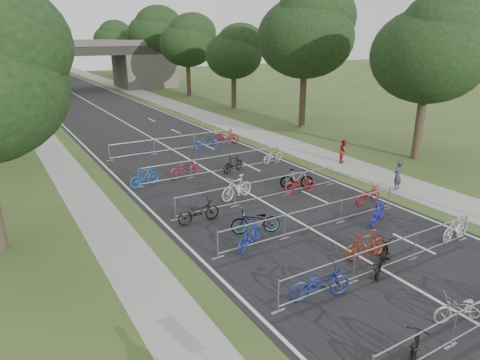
# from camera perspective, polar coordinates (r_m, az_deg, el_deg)

# --- Properties ---
(road) EXTENTS (11.00, 140.00, 0.01)m
(road) POSITION_cam_1_polar(r_m,az_deg,el_deg) (53.29, -18.84, 9.43)
(road) COLOR black
(road) RESTS_ON ground
(sidewalk_right) EXTENTS (3.00, 140.00, 0.01)m
(sidewalk_right) POSITION_cam_1_polar(r_m,az_deg,el_deg) (55.52, -10.68, 10.45)
(sidewalk_right) COLOR gray
(sidewalk_right) RESTS_ON ground
(sidewalk_left) EXTENTS (2.00, 140.00, 0.01)m
(sidewalk_left) POSITION_cam_1_polar(r_m,az_deg,el_deg) (52.24, -26.92, 8.22)
(sidewalk_left) COLOR gray
(sidewalk_left) RESTS_ON ground
(lane_markings) EXTENTS (0.12, 140.00, 0.00)m
(lane_markings) POSITION_cam_1_polar(r_m,az_deg,el_deg) (53.29, -18.84, 9.42)
(lane_markings) COLOR silver
(lane_markings) RESTS_ON ground
(overpass_bridge) EXTENTS (31.00, 8.00, 7.05)m
(overpass_bridge) POSITION_cam_1_polar(r_m,az_deg,el_deg) (67.58, -22.13, 13.91)
(overpass_bridge) COLOR #4C4A44
(overpass_bridge) RESTS_ON ground
(tree_right_0) EXTENTS (7.17, 7.17, 10.93)m
(tree_right_0) POSITION_cam_1_polar(r_m,az_deg,el_deg) (29.90, 24.21, 15.47)
(tree_right_0) COLOR #33261C
(tree_right_0) RESTS_ON ground
(tree_right_1) EXTENTS (8.18, 8.18, 12.47)m
(tree_right_1) POSITION_cam_1_polar(r_m,az_deg,el_deg) (38.15, 8.96, 18.72)
(tree_right_1) COLOR #33261C
(tree_right_1) RESTS_ON ground
(tree_right_2) EXTENTS (6.16, 6.16, 9.39)m
(tree_right_2) POSITION_cam_1_polar(r_m,az_deg,el_deg) (48.06, -0.69, 16.61)
(tree_right_2) COLOR #33261C
(tree_right_2) RESTS_ON ground
(tree_right_3) EXTENTS (7.17, 7.17, 10.93)m
(tree_right_3) POSITION_cam_1_polar(r_m,az_deg,el_deg) (58.69, -6.93, 17.86)
(tree_right_3) COLOR #33261C
(tree_right_3) RESTS_ON ground
(tree_right_4) EXTENTS (8.18, 8.18, 12.47)m
(tree_right_4) POSITION_cam_1_polar(r_m,az_deg,el_deg) (69.79, -11.27, 18.61)
(tree_right_4) COLOR #33261C
(tree_right_4) RESTS_ON ground
(tree_right_5) EXTENTS (6.16, 6.16, 9.39)m
(tree_right_5) POSITION_cam_1_polar(r_m,az_deg,el_deg) (81.17, -14.26, 17.02)
(tree_right_5) COLOR #33261C
(tree_right_5) RESTS_ON ground
(tree_right_6) EXTENTS (7.17, 7.17, 10.93)m
(tree_right_6) POSITION_cam_1_polar(r_m,az_deg,el_deg) (92.67, -16.64, 17.60)
(tree_right_6) COLOR #33261C
(tree_right_6) RESTS_ON ground
(barrier_row_2) EXTENTS (9.70, 0.08, 1.10)m
(barrier_row_2) POSITION_cam_1_polar(r_m,az_deg,el_deg) (15.96, 18.84, -9.66)
(barrier_row_2) COLOR #989BA0
(barrier_row_2) RESTS_ON ground
(barrier_row_3) EXTENTS (9.70, 0.08, 1.10)m
(barrier_row_3) POSITION_cam_1_polar(r_m,az_deg,el_deg) (18.32, 9.86, -5.08)
(barrier_row_3) COLOR #989BA0
(barrier_row_3) RESTS_ON ground
(barrier_row_4) EXTENTS (9.70, 0.08, 1.10)m
(barrier_row_4) POSITION_cam_1_polar(r_m,az_deg,el_deg) (21.25, 2.87, -1.37)
(barrier_row_4) COLOR #989BA0
(barrier_row_4) RESTS_ON ground
(barrier_row_5) EXTENTS (9.70, 0.08, 1.10)m
(barrier_row_5) POSITION_cam_1_polar(r_m,az_deg,el_deg) (25.33, -3.43, 2.00)
(barrier_row_5) COLOR #989BA0
(barrier_row_5) RESTS_ON ground
(barrier_row_6) EXTENTS (9.70, 0.08, 1.10)m
(barrier_row_6) POSITION_cam_1_polar(r_m,az_deg,el_deg) (30.59, -8.70, 4.79)
(barrier_row_6) COLOR #989BA0
(barrier_row_6) RESTS_ON ground
(bike_4) EXTENTS (1.91, 1.35, 1.13)m
(bike_4) POSITION_cam_1_polar(r_m,az_deg,el_deg) (11.86, 22.03, -21.00)
(bike_4) COLOR black
(bike_4) RESTS_ON ground
(bike_5) EXTENTS (1.81, 1.13, 0.90)m
(bike_5) POSITION_cam_1_polar(r_m,az_deg,el_deg) (14.28, 27.38, -14.97)
(bike_5) COLOR gray
(bike_5) RESTS_ON ground
(bike_8) EXTENTS (2.17, 1.19, 1.08)m
(bike_8) POSITION_cam_1_polar(r_m,az_deg,el_deg) (13.95, 10.61, -13.33)
(bike_8) COLOR navy
(bike_8) RESTS_ON ground
(bike_9) EXTENTS (1.90, 0.76, 1.11)m
(bike_9) POSITION_cam_1_polar(r_m,az_deg,el_deg) (16.56, 16.47, -8.28)
(bike_9) COLOR maroon
(bike_9) RESTS_ON ground
(bike_10) EXTENTS (2.11, 1.66, 1.07)m
(bike_10) POSITION_cam_1_polar(r_m,az_deg,el_deg) (15.93, 18.39, -9.71)
(bike_10) COLOR black
(bike_10) RESTS_ON ground
(bike_11) EXTENTS (1.82, 0.63, 1.08)m
(bike_11) POSITION_cam_1_polar(r_m,az_deg,el_deg) (19.30, 26.87, -5.70)
(bike_11) COLOR #B5B6BE
(bike_11) RESTS_ON ground
(bike_12) EXTENTS (1.80, 1.29, 1.07)m
(bike_12) POSITION_cam_1_polar(r_m,az_deg,el_deg) (16.59, 1.31, -7.48)
(bike_12) COLOR navy
(bike_12) RESTS_ON ground
(bike_13) EXTENTS (2.18, 1.44, 1.08)m
(bike_13) POSITION_cam_1_polar(r_m,az_deg,el_deg) (17.82, 2.11, -5.51)
(bike_13) COLOR #989BA0
(bike_13) RESTS_ON ground
(bike_14) EXTENTS (1.89, 1.24, 1.11)m
(bike_14) POSITION_cam_1_polar(r_m,az_deg,el_deg) (19.60, 17.89, -4.09)
(bike_14) COLOR #1B1B98
(bike_14) RESTS_ON ground
(bike_15) EXTENTS (1.75, 0.73, 0.90)m
(bike_15) POSITION_cam_1_polar(r_m,az_deg,el_deg) (21.84, 16.65, -1.88)
(bike_15) COLOR maroon
(bike_15) RESTS_ON ground
(bike_16) EXTENTS (1.97, 0.71, 1.03)m
(bike_16) POSITION_cam_1_polar(r_m,az_deg,el_deg) (18.87, -5.54, -4.24)
(bike_16) COLOR black
(bike_16) RESTS_ON ground
(bike_17) EXTENTS (2.12, 1.05, 1.23)m
(bike_17) POSITION_cam_1_polar(r_m,az_deg,el_deg) (21.37, -0.41, -1.03)
(bike_17) COLOR #ADADB5
(bike_17) RESTS_ON ground
(bike_18) EXTENTS (1.87, 1.01, 0.93)m
(bike_18) POSITION_cam_1_polar(r_m,az_deg,el_deg) (22.54, 7.93, -0.54)
(bike_18) COLOR maroon
(bike_18) RESTS_ON ground
(bike_19) EXTENTS (1.80, 1.32, 1.07)m
(bike_19) POSITION_cam_1_polar(r_m,az_deg,el_deg) (23.10, 7.57, 0.15)
(bike_19) COLOR #989BA0
(bike_19) RESTS_ON ground
(bike_20) EXTENTS (1.91, 0.97, 1.11)m
(bike_20) POSITION_cam_1_polar(r_m,az_deg,el_deg) (23.72, -12.63, 0.40)
(bike_20) COLOR #1C529E
(bike_20) RESTS_ON ground
(bike_21) EXTENTS (2.18, 1.10, 1.09)m
(bike_21) POSITION_cam_1_polar(r_m,az_deg,el_deg) (24.88, -7.35, 1.56)
(bike_21) COLOR maroon
(bike_21) RESTS_ON ground
(bike_22) EXTENTS (1.76, 1.01, 1.02)m
(bike_22) POSITION_cam_1_polar(r_m,az_deg,el_deg) (25.63, -0.93, 2.16)
(bike_22) COLOR black
(bike_22) RESTS_ON ground
(bike_23) EXTENTS (1.82, 0.98, 0.91)m
(bike_23) POSITION_cam_1_polar(r_m,az_deg,el_deg) (27.62, 4.38, 3.22)
(bike_23) COLOR #A7A7AE
(bike_23) RESTS_ON ground
(bike_26) EXTENTS (1.97, 1.11, 0.98)m
(bike_26) POSITION_cam_1_polar(r_m,az_deg,el_deg) (30.99, -4.56, 5.03)
(bike_26) COLOR navy
(bike_26) RESTS_ON ground
(bike_27) EXTENTS (1.84, 1.40, 1.11)m
(bike_27) POSITION_cam_1_polar(r_m,az_deg,el_deg) (32.54, -1.79, 5.87)
(bike_27) COLOR maroon
(bike_27) RESTS_ON ground
(pedestrian_a) EXTENTS (0.63, 0.46, 1.58)m
(pedestrian_a) POSITION_cam_1_polar(r_m,az_deg,el_deg) (24.14, 20.28, 0.58)
(pedestrian_a) COLOR #2B2D41
(pedestrian_a) RESTS_ON ground
(pedestrian_b) EXTENTS (0.94, 0.90, 1.52)m
(pedestrian_b) POSITION_cam_1_polar(r_m,az_deg,el_deg) (28.28, 13.69, 3.76)
(pedestrian_b) COLOR maroon
(pedestrian_b) RESTS_ON ground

